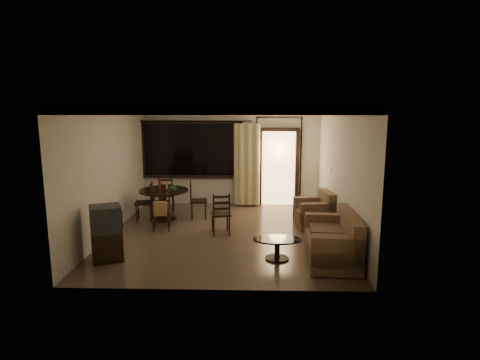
{
  "coord_description": "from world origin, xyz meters",
  "views": [
    {
      "loc": [
        0.59,
        -8.5,
        2.79
      ],
      "look_at": [
        0.33,
        0.2,
        1.18
      ],
      "focal_mm": 30.0,
      "sensor_mm": 36.0,
      "label": 1
    }
  ],
  "objects_px": {
    "dining_table": "(164,196)",
    "coffee_table": "(277,245)",
    "dining_chair_west": "(145,209)",
    "dining_chair_north": "(167,201)",
    "side_chair": "(221,222)",
    "sofa": "(335,242)",
    "dining_chair_east": "(198,207)",
    "armchair": "(316,212)",
    "dining_chair_south": "(161,217)",
    "tv_cabinet": "(106,233)"
  },
  "relations": [
    {
      "from": "dining_chair_east",
      "to": "dining_chair_north",
      "type": "bearing_deg",
      "value": 46.76
    },
    {
      "from": "dining_chair_south",
      "to": "tv_cabinet",
      "type": "height_order",
      "value": "tv_cabinet"
    },
    {
      "from": "dining_chair_west",
      "to": "armchair",
      "type": "distance_m",
      "value": 4.16
    },
    {
      "from": "dining_chair_west",
      "to": "dining_chair_north",
      "type": "distance_m",
      "value": 0.96
    },
    {
      "from": "dining_table",
      "to": "coffee_table",
      "type": "height_order",
      "value": "dining_table"
    },
    {
      "from": "tv_cabinet",
      "to": "sofa",
      "type": "height_order",
      "value": "tv_cabinet"
    },
    {
      "from": "dining_chair_east",
      "to": "side_chair",
      "type": "xyz_separation_m",
      "value": [
        0.66,
        -1.23,
        -0.0
      ]
    },
    {
      "from": "dining_chair_west",
      "to": "armchair",
      "type": "height_order",
      "value": "dining_chair_west"
    },
    {
      "from": "dining_table",
      "to": "coffee_table",
      "type": "xyz_separation_m",
      "value": [
        2.64,
        -2.57,
        -0.33
      ]
    },
    {
      "from": "sofa",
      "to": "coffee_table",
      "type": "height_order",
      "value": "sofa"
    },
    {
      "from": "armchair",
      "to": "coffee_table",
      "type": "height_order",
      "value": "armchair"
    },
    {
      "from": "dining_table",
      "to": "sofa",
      "type": "relative_size",
      "value": 0.72
    },
    {
      "from": "sofa",
      "to": "coffee_table",
      "type": "xyz_separation_m",
      "value": [
        -1.05,
        0.03,
        -0.09
      ]
    },
    {
      "from": "tv_cabinet",
      "to": "sofa",
      "type": "bearing_deg",
      "value": -22.77
    },
    {
      "from": "dining_chair_south",
      "to": "dining_table",
      "type": "bearing_deg",
      "value": 89.9
    },
    {
      "from": "dining_chair_west",
      "to": "coffee_table",
      "type": "distance_m",
      "value": 3.96
    },
    {
      "from": "tv_cabinet",
      "to": "side_chair",
      "type": "relative_size",
      "value": 1.08
    },
    {
      "from": "dining_table",
      "to": "dining_chair_east",
      "type": "xyz_separation_m",
      "value": [
        0.83,
        0.11,
        -0.31
      ]
    },
    {
      "from": "dining_table",
      "to": "sofa",
      "type": "bearing_deg",
      "value": -35.26
    },
    {
      "from": "armchair",
      "to": "side_chair",
      "type": "xyz_separation_m",
      "value": [
        -2.19,
        -0.63,
        -0.05
      ]
    },
    {
      "from": "dining_chair_south",
      "to": "armchair",
      "type": "bearing_deg",
      "value": -2.05
    },
    {
      "from": "dining_chair_south",
      "to": "coffee_table",
      "type": "xyz_separation_m",
      "value": [
        2.53,
        -1.72,
        -0.04
      ]
    },
    {
      "from": "dining_chair_west",
      "to": "dining_chair_south",
      "type": "xyz_separation_m",
      "value": [
        0.58,
        -0.74,
        0.02
      ]
    },
    {
      "from": "dining_table",
      "to": "dining_chair_east",
      "type": "relative_size",
      "value": 1.27
    },
    {
      "from": "dining_chair_south",
      "to": "tv_cabinet",
      "type": "relative_size",
      "value": 0.93
    },
    {
      "from": "dining_chair_west",
      "to": "side_chair",
      "type": "height_order",
      "value": "dining_chair_west"
    },
    {
      "from": "dining_chair_north",
      "to": "dining_table",
      "type": "bearing_deg",
      "value": 90.11
    },
    {
      "from": "dining_chair_north",
      "to": "tv_cabinet",
      "type": "distance_m",
      "value": 3.51
    },
    {
      "from": "dining_chair_east",
      "to": "armchair",
      "type": "xyz_separation_m",
      "value": [
        2.85,
        -0.6,
        0.05
      ]
    },
    {
      "from": "dining_chair_west",
      "to": "dining_chair_north",
      "type": "xyz_separation_m",
      "value": [
        0.35,
        0.89,
        0.0
      ]
    },
    {
      "from": "coffee_table",
      "to": "sofa",
      "type": "bearing_deg",
      "value": -1.87
    },
    {
      "from": "dining_table",
      "to": "coffee_table",
      "type": "distance_m",
      "value": 3.71
    },
    {
      "from": "tv_cabinet",
      "to": "armchair",
      "type": "distance_m",
      "value": 4.7
    },
    {
      "from": "armchair",
      "to": "dining_chair_south",
      "type": "bearing_deg",
      "value": 178.29
    },
    {
      "from": "dining_chair_east",
      "to": "dining_chair_north",
      "type": "xyz_separation_m",
      "value": [
        -0.94,
        0.67,
        0.0
      ]
    },
    {
      "from": "dining_chair_west",
      "to": "dining_table",
      "type": "bearing_deg",
      "value": 96.2
    },
    {
      "from": "dining_chair_north",
      "to": "tv_cabinet",
      "type": "relative_size",
      "value": 0.93
    },
    {
      "from": "sofa",
      "to": "dining_table",
      "type": "bearing_deg",
      "value": 148.4
    },
    {
      "from": "dining_chair_east",
      "to": "dining_chair_north",
      "type": "relative_size",
      "value": 1.0
    },
    {
      "from": "dining_chair_north",
      "to": "side_chair",
      "type": "relative_size",
      "value": 1.0
    },
    {
      "from": "dining_chair_north",
      "to": "sofa",
      "type": "xyz_separation_m",
      "value": [
        3.8,
        -3.39,
        0.07
      ]
    },
    {
      "from": "dining_chair_south",
      "to": "sofa",
      "type": "xyz_separation_m",
      "value": [
        3.57,
        -1.76,
        0.04
      ]
    },
    {
      "from": "dining_table",
      "to": "dining_chair_west",
      "type": "bearing_deg",
      "value": -166.0
    },
    {
      "from": "dining_table",
      "to": "dining_chair_north",
      "type": "bearing_deg",
      "value": 97.91
    },
    {
      "from": "dining_chair_west",
      "to": "tv_cabinet",
      "type": "distance_m",
      "value": 2.6
    },
    {
      "from": "dining_table",
      "to": "dining_chair_south",
      "type": "height_order",
      "value": "dining_table"
    },
    {
      "from": "dining_chair_west",
      "to": "side_chair",
      "type": "xyz_separation_m",
      "value": [
        1.95,
        -1.01,
        -0.0
      ]
    },
    {
      "from": "coffee_table",
      "to": "side_chair",
      "type": "relative_size",
      "value": 0.94
    },
    {
      "from": "dining_chair_north",
      "to": "side_chair",
      "type": "distance_m",
      "value": 2.48
    },
    {
      "from": "armchair",
      "to": "side_chair",
      "type": "relative_size",
      "value": 0.96
    }
  ]
}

